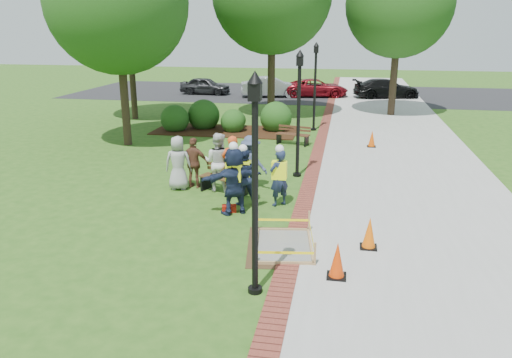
% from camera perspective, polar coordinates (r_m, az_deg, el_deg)
% --- Properties ---
extents(ground, '(100.00, 100.00, 0.00)m').
position_cam_1_polar(ground, '(12.88, -3.17, -5.69)').
color(ground, '#285116').
rests_on(ground, ground).
extents(sidewalk, '(6.00, 60.00, 0.02)m').
position_cam_1_polar(sidewalk, '(22.21, 15.73, 3.53)').
color(sidewalk, '#9E9E99').
rests_on(sidewalk, ground).
extents(brick_edging, '(0.50, 60.00, 0.03)m').
position_cam_1_polar(brick_edging, '(22.12, 7.32, 4.00)').
color(brick_edging, maroon).
rests_on(brick_edging, ground).
extents(mulch_bed, '(7.00, 3.00, 0.05)m').
position_cam_1_polar(mulch_bed, '(24.75, -3.49, 5.52)').
color(mulch_bed, '#381E0F').
rests_on(mulch_bed, ground).
extents(parking_lot, '(36.00, 12.00, 0.01)m').
position_cam_1_polar(parking_lot, '(38.95, 6.20, 9.69)').
color(parking_lot, black).
rests_on(parking_lot, ground).
extents(wet_concrete_pad, '(2.01, 2.52, 0.55)m').
position_cam_1_polar(wet_concrete_pad, '(11.78, 3.21, -6.71)').
color(wet_concrete_pad, '#47331E').
rests_on(wet_concrete_pad, ground).
extents(bench_near, '(1.65, 1.03, 0.85)m').
position_cam_1_polar(bench_near, '(15.49, -3.67, -0.63)').
color(bench_near, '#503A1B').
rests_on(bench_near, ground).
extents(bench_far, '(1.55, 0.81, 0.80)m').
position_cam_1_polar(bench_far, '(21.90, 4.21, 4.60)').
color(bench_far, '#4C2A1A').
rests_on(bench_far, ground).
extents(cone_front, '(0.40, 0.40, 0.79)m').
position_cam_1_polar(cone_front, '(10.47, 9.26, -9.22)').
color(cone_front, black).
rests_on(cone_front, ground).
extents(cone_back, '(0.39, 0.39, 0.78)m').
position_cam_1_polar(cone_back, '(11.92, 12.82, -6.10)').
color(cone_back, black).
rests_on(cone_back, ground).
extents(cone_far, '(0.37, 0.37, 0.73)m').
position_cam_1_polar(cone_far, '(21.89, 13.10, 4.45)').
color(cone_far, black).
rests_on(cone_far, ground).
extents(toolbox, '(0.44, 0.31, 0.20)m').
position_cam_1_polar(toolbox, '(13.97, -3.08, -3.39)').
color(toolbox, maroon).
rests_on(toolbox, ground).
extents(lamp_near, '(0.28, 0.28, 4.26)m').
position_cam_1_polar(lamp_near, '(9.03, -0.11, 0.99)').
color(lamp_near, black).
rests_on(lamp_near, ground).
extents(lamp_mid, '(0.28, 0.28, 4.26)m').
position_cam_1_polar(lamp_mid, '(16.79, 4.91, 8.48)').
color(lamp_mid, black).
rests_on(lamp_mid, ground).
extents(lamp_far, '(0.28, 0.28, 4.26)m').
position_cam_1_polar(lamp_far, '(24.71, 6.78, 11.19)').
color(lamp_far, black).
rests_on(lamp_far, ground).
extents(tree_left, '(5.76, 5.76, 8.76)m').
position_cam_1_polar(tree_left, '(22.07, -15.58, 18.83)').
color(tree_left, '#3D2D1E').
rests_on(tree_left, ground).
extents(tree_right, '(5.86, 5.86, 9.06)m').
position_cam_1_polar(tree_right, '(29.94, 16.09, 18.67)').
color(tree_right, '#3D2D1E').
rests_on(tree_right, ground).
extents(tree_far, '(5.81, 5.81, 8.77)m').
position_cam_1_polar(tree_far, '(28.45, -14.48, 18.38)').
color(tree_far, '#3D2D1E').
rests_on(tree_far, ground).
extents(shrub_a, '(1.40, 1.40, 1.40)m').
position_cam_1_polar(shrub_a, '(25.08, -9.20, 5.44)').
color(shrub_a, '#224914').
rests_on(shrub_a, ground).
extents(shrub_b, '(1.58, 1.58, 1.58)m').
position_cam_1_polar(shrub_b, '(25.51, -5.94, 5.77)').
color(shrub_b, '#224914').
rests_on(shrub_b, ground).
extents(shrub_c, '(1.20, 1.20, 1.20)m').
position_cam_1_polar(shrub_c, '(24.57, -2.63, 5.41)').
color(shrub_c, '#224914').
rests_on(shrub_c, ground).
extents(shrub_d, '(1.56, 1.56, 1.56)m').
position_cam_1_polar(shrub_d, '(24.81, 2.28, 5.52)').
color(shrub_d, '#224914').
rests_on(shrub_d, ground).
extents(shrub_e, '(0.96, 0.96, 0.96)m').
position_cam_1_polar(shrub_e, '(25.49, -2.24, 5.84)').
color(shrub_e, '#224914').
rests_on(shrub_e, ground).
extents(casual_person_a, '(0.59, 0.43, 1.71)m').
position_cam_1_polar(casual_person_a, '(15.86, -8.88, 1.82)').
color(casual_person_a, '#979797').
rests_on(casual_person_a, ground).
extents(casual_person_b, '(0.62, 0.43, 1.83)m').
position_cam_1_polar(casual_person_b, '(15.24, -2.69, 1.60)').
color(casual_person_b, '#D04318').
rests_on(casual_person_b, ground).
extents(casual_person_c, '(0.64, 0.46, 1.85)m').
position_cam_1_polar(casual_person_c, '(15.55, -4.36, 1.93)').
color(casual_person_c, silver).
rests_on(casual_person_c, ground).
extents(casual_person_d, '(0.54, 0.37, 1.62)m').
position_cam_1_polar(casual_person_d, '(15.97, -7.07, 1.83)').
color(casual_person_d, brown).
rests_on(casual_person_d, ground).
extents(casual_person_e, '(0.64, 0.52, 1.72)m').
position_cam_1_polar(casual_person_e, '(15.69, -0.60, 1.88)').
color(casual_person_e, '#394463').
rests_on(casual_person_e, ground).
extents(hivis_worker_a, '(0.71, 0.65, 2.03)m').
position_cam_1_polar(hivis_worker_a, '(13.58, -2.55, 0.02)').
color(hivis_worker_a, '#16253A').
rests_on(hivis_worker_a, ground).
extents(hivis_worker_b, '(0.62, 0.60, 1.80)m').
position_cam_1_polar(hivis_worker_b, '(14.22, 2.67, 0.39)').
color(hivis_worker_b, '#1A2944').
rests_on(hivis_worker_b, ground).
extents(hivis_worker_c, '(0.61, 0.51, 1.79)m').
position_cam_1_polar(hivis_worker_c, '(14.32, -1.48, 0.49)').
color(hivis_worker_c, '#151939').
rests_on(hivis_worker_c, ground).
extents(parked_car_a, '(2.06, 4.35, 1.39)m').
position_cam_1_polar(parked_car_a, '(38.50, -5.78, 9.61)').
color(parked_car_a, '#262628').
rests_on(parked_car_a, ground).
extents(parked_car_b, '(3.11, 5.16, 1.57)m').
position_cam_1_polar(parked_car_b, '(36.87, 1.76, 9.35)').
color(parked_car_b, '#9D9DA2').
rests_on(parked_car_b, ground).
extents(parked_car_c, '(2.48, 4.50, 1.39)m').
position_cam_1_polar(parked_car_c, '(37.29, 6.84, 9.33)').
color(parked_car_c, maroon).
rests_on(parked_car_c, ground).
extents(parked_car_d, '(2.98, 4.83, 1.47)m').
position_cam_1_polar(parked_car_d, '(37.56, 14.59, 8.96)').
color(parked_car_d, black).
rests_on(parked_car_d, ground).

